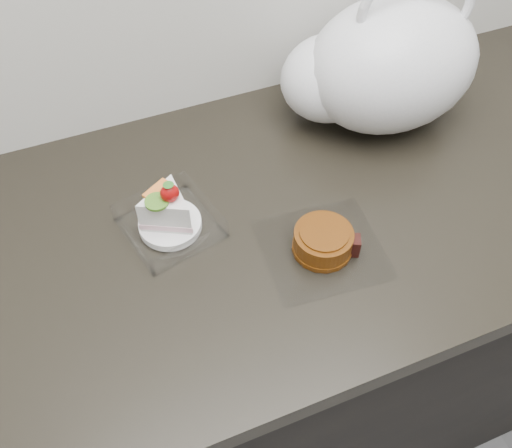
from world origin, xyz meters
TOP-DOWN VIEW (x-y plane):
  - counter at (0.00, 1.69)m, footprint 2.04×0.64m
  - cake_tray at (-0.20, 1.72)m, footprint 0.16×0.16m
  - mooncake_wrap at (0.01, 1.59)m, footprint 0.20×0.19m
  - plastic_bag at (0.23, 1.84)m, footprint 0.38×0.29m

SIDE VIEW (x-z plane):
  - counter at x=0.00m, z-range 0.00..0.90m
  - mooncake_wrap at x=0.01m, z-range 0.90..0.94m
  - cake_tray at x=-0.20m, z-range 0.88..0.98m
  - plastic_bag at x=0.23m, z-range 0.87..1.16m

